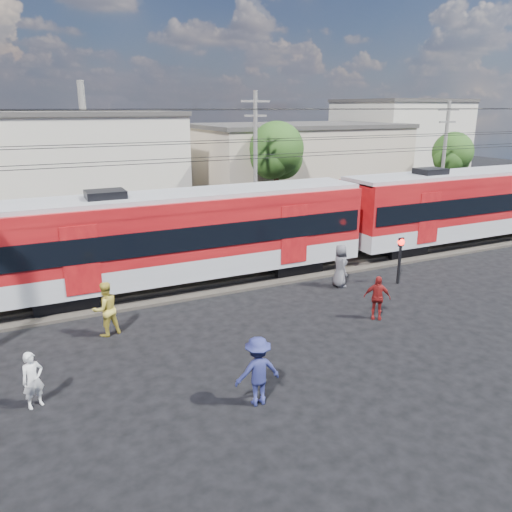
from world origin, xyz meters
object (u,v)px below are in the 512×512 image
object	(u,v)px
pedestrian_c	(258,371)
car_silver	(455,213)
commuter_train	(191,233)
crossing_signal	(400,252)
pedestrian_a	(33,380)

from	to	relation	value
pedestrian_c	car_silver	size ratio (longest dim) A/B	0.49
commuter_train	crossing_signal	xyz separation A→B (m)	(8.38, -3.73, -0.94)
commuter_train	car_silver	xyz separation A→B (m)	(20.11, 4.13, -1.74)
pedestrian_a	commuter_train	bearing A→B (deg)	25.08
pedestrian_c	car_silver	distance (m)	25.44
car_silver	crossing_signal	bearing A→B (deg)	129.16
crossing_signal	pedestrian_c	bearing A→B (deg)	-149.45
pedestrian_c	crossing_signal	size ratio (longest dim) A/B	0.90
crossing_signal	car_silver	bearing A→B (deg)	33.82
car_silver	crossing_signal	distance (m)	14.14
crossing_signal	commuter_train	bearing A→B (deg)	156.03
commuter_train	car_silver	world-z (taller)	commuter_train
crossing_signal	pedestrian_a	bearing A→B (deg)	-167.50
pedestrian_c	pedestrian_a	bearing A→B (deg)	-20.70
pedestrian_a	car_silver	xyz separation A→B (m)	(26.84, 11.21, -0.11)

